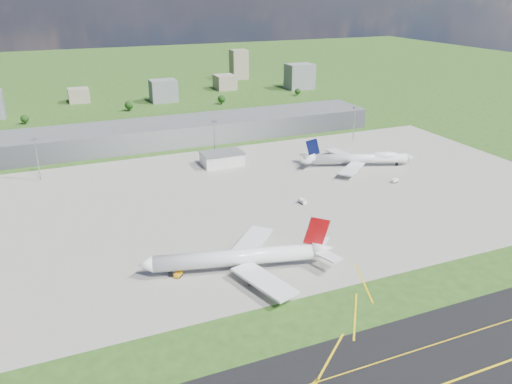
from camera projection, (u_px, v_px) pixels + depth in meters
name	position (u px, v px, depth m)	size (l,w,h in m)	color
ground	(187.00, 146.00, 365.31)	(1400.00, 1400.00, 0.00)	#2A4916
apron	(258.00, 198.00, 274.92)	(360.00, 190.00, 0.08)	gray
terminal	(181.00, 131.00, 375.29)	(300.00, 42.00, 15.00)	slate
ops_building	(222.00, 159.00, 324.67)	(26.00, 16.00, 8.00)	silver
mast_west	(36.00, 152.00, 293.02)	(3.50, 2.00, 25.90)	gray
mast_center	(214.00, 133.00, 332.29)	(3.50, 2.00, 25.90)	gray
mast_east	(355.00, 118.00, 371.57)	(3.50, 2.00, 25.90)	gray
airliner_red_twin	(242.00, 258.00, 201.97)	(78.68, 60.33, 21.82)	white
airliner_blue_quad	(361.00, 158.00, 321.85)	(69.82, 53.30, 18.95)	white
tug_yellow	(178.00, 275.00, 199.04)	(4.24, 4.27, 1.88)	#F39F0E
van_white_near	(302.00, 202.00, 266.71)	(2.85, 5.19, 2.52)	white
van_white_far	(395.00, 181.00, 295.80)	(4.65, 3.11, 2.24)	white
bldg_cw	(79.00, 95.00, 503.53)	(20.00, 18.00, 14.00)	gray
bldg_c	(163.00, 91.00, 504.96)	(26.00, 20.00, 22.00)	slate
bldg_ce	(225.00, 82.00, 568.82)	(22.00, 24.00, 16.00)	gray
bldg_e	(300.00, 76.00, 569.49)	(30.00, 22.00, 28.00)	slate
bldg_tall_e	(239.00, 64.00, 630.57)	(20.00, 18.00, 36.00)	gray
tree_w	(24.00, 119.00, 422.43)	(6.75, 6.75, 8.25)	#382314
tree_c	(129.00, 105.00, 467.00)	(8.10, 8.10, 9.90)	#382314
tree_e	(222.00, 99.00, 494.99)	(7.65, 7.65, 9.35)	#382314
tree_far_e	(298.00, 91.00, 536.04)	(6.30, 6.30, 7.70)	#382314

